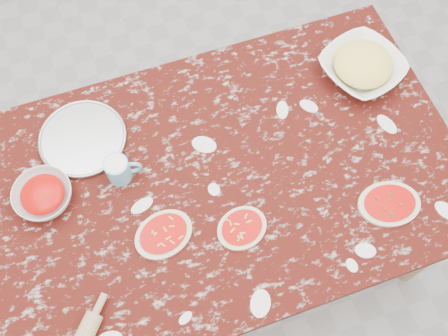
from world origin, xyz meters
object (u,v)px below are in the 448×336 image
worktable (224,184)px  cheese_bowl (362,67)px  flour_mug (119,169)px  pizza_tray (83,139)px  sauce_bowl (44,196)px

worktable → cheese_bowl: bearing=19.9°
cheese_bowl → flour_mug: bearing=-173.3°
cheese_bowl → flour_mug: 0.94m
worktable → cheese_bowl: (0.61, 0.22, 0.12)m
worktable → flour_mug: (-0.32, 0.11, 0.13)m
pizza_tray → sauce_bowl: (-0.16, -0.18, 0.02)m
pizza_tray → cheese_bowl: cheese_bowl is taller
pizza_tray → worktable: bearing=-34.6°
worktable → sauce_bowl: (-0.58, 0.11, 0.11)m
worktable → sauce_bowl: sauce_bowl is taller
sauce_bowl → cheese_bowl: bearing=5.3°
sauce_bowl → cheese_bowl: size_ratio=0.68×
cheese_bowl → pizza_tray: bearing=176.3°
worktable → pizza_tray: bearing=145.4°
sauce_bowl → flour_mug: flour_mug is taller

